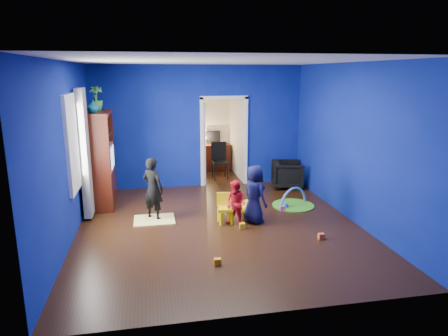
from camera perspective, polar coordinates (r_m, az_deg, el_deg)
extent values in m
cube|color=black|center=(7.31, -0.65, -8.32)|extent=(5.00, 5.50, 0.01)
cube|color=white|center=(6.79, -0.72, 15.05)|extent=(5.00, 5.50, 0.01)
cube|color=navy|center=(9.59, -3.56, 5.87)|extent=(5.00, 0.02, 2.90)
cube|color=navy|center=(4.30, 5.73, -3.68)|extent=(5.00, 0.02, 2.90)
cube|color=navy|center=(6.93, -21.51, 2.02)|extent=(0.02, 5.50, 2.90)
cube|color=navy|center=(7.73, 17.91, 3.41)|extent=(0.02, 5.50, 2.90)
imported|color=black|center=(9.75, 9.06, -0.90)|extent=(0.83, 0.82, 0.65)
imported|color=black|center=(7.58, -10.11, -2.94)|extent=(0.52, 0.50, 1.20)
imported|color=#0E1536|center=(7.35, 4.39, -3.75)|extent=(0.53, 0.62, 1.08)
imported|color=red|center=(7.18, 1.70, -5.14)|extent=(0.52, 0.52, 0.85)
imported|color=#0D5E6D|center=(8.12, -18.23, 8.34)|extent=(0.26, 0.26, 0.24)
imported|color=green|center=(8.63, -17.86, 9.45)|extent=(0.31, 0.31, 0.49)
cube|color=#3C1A0A|center=(8.57, -17.45, 1.17)|extent=(0.58, 1.14, 1.96)
cube|color=silver|center=(8.56, -17.20, 1.45)|extent=(0.46, 0.70, 0.54)
cube|color=#F2E07A|center=(7.67, -9.92, -7.33)|extent=(0.75, 0.60, 0.03)
sphere|color=yellow|center=(7.68, 3.50, -5.80)|extent=(0.36, 0.36, 0.36)
cube|color=yellow|center=(7.39, 0.21, -6.00)|extent=(0.32, 0.32, 0.50)
cylinder|color=#4DA124|center=(8.50, 9.84, -5.27)|extent=(0.87, 0.87, 0.02)
torus|color=#3F8CD8|center=(8.50, 9.85, -5.22)|extent=(0.72, 0.40, 0.78)
cube|color=white|center=(7.25, -20.97, 3.34)|extent=(0.03, 0.95, 1.55)
cube|color=slate|center=(7.81, -19.28, 1.91)|extent=(0.14, 0.42, 2.40)
cube|color=white|center=(9.74, -0.02, 3.63)|extent=(1.16, 0.10, 2.10)
cube|color=#3D140A|center=(11.33, -1.44, 1.54)|extent=(0.88, 0.44, 0.75)
cube|color=black|center=(11.34, -1.55, 4.51)|extent=(0.40, 0.05, 0.32)
sphere|color=#FFD88C|center=(11.25, -2.91, 4.32)|extent=(0.14, 0.14, 0.14)
cube|color=black|center=(10.39, -0.58, 0.93)|extent=(0.40, 0.40, 0.92)
cube|color=white|center=(11.22, -1.58, 9.91)|extent=(0.88, 0.24, 0.04)
cube|color=orange|center=(6.95, 13.72, -9.46)|extent=(0.10, 0.08, 0.10)
sphere|color=blue|center=(8.35, 8.81, -5.25)|extent=(0.11, 0.11, 0.11)
cube|color=orange|center=(5.92, -0.94, -13.24)|extent=(0.10, 0.08, 0.10)
sphere|color=green|center=(8.08, 4.83, -5.80)|extent=(0.11, 0.11, 0.11)
cube|color=#C64ABD|center=(8.17, 8.36, -5.72)|extent=(0.10, 0.08, 0.10)
cube|color=gold|center=(7.19, 2.62, -8.27)|extent=(0.10, 0.08, 0.10)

